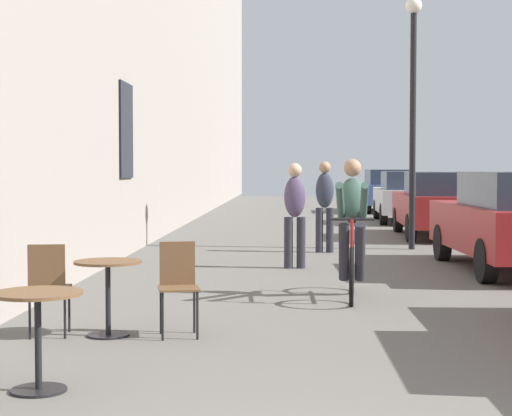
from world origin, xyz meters
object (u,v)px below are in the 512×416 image
cafe_chair_mid_toward_street (48,283)px  parked_car_fifth (387,190)px  pedestrian_near (295,209)px  parked_car_fourth (408,196)px  cafe_chair_mid_toward_wall (178,281)px  street_lamp (413,90)px  pedestrian_mid (325,201)px  cafe_table_near (38,319)px  cafe_table_mid (108,282)px  parked_car_third (440,203)px  cyclist_on_bicycle (352,232)px

cafe_chair_mid_toward_street → parked_car_fifth: 23.50m
pedestrian_near → parked_car_fourth: 11.84m
cafe_chair_mid_toward_wall → street_lamp: bearing=68.2°
parked_car_fifth → cafe_chair_mid_toward_street: bearing=-104.2°
pedestrian_mid → cafe_chair_mid_toward_wall: bearing=-102.2°
cafe_table_near → cafe_table_mid: same height
cafe_table_near → parked_car_third: size_ratio=0.17×
cafe_table_near → cafe_table_mid: bearing=88.0°
cyclist_on_bicycle → street_lamp: (1.62, 6.17, 2.30)m
cafe_table_mid → cyclist_on_bicycle: size_ratio=0.41×
cafe_chair_mid_toward_wall → pedestrian_near: size_ratio=0.53×
street_lamp → parked_car_third: size_ratio=1.15×
cafe_chair_mid_toward_wall → parked_car_third: size_ratio=0.21×
parked_car_third → parked_car_fourth: size_ratio=1.01×
cafe_chair_mid_toward_street → parked_car_fourth: (5.70, 16.91, 0.25)m
cafe_table_near → parked_car_third: (5.23, 13.52, 0.26)m
cyclist_on_bicycle → parked_car_fourth: bearing=79.5°
cafe_table_near → pedestrian_near: size_ratio=0.43×
cafe_chair_mid_toward_wall → pedestrian_mid: bearing=77.8°
pedestrian_near → parked_car_third: pedestrian_near is taller
cyclist_on_bicycle → pedestrian_near: size_ratio=1.05×
cafe_table_near → parked_car_fifth: parked_car_fifth is taller
parked_car_fifth → parked_car_fourth: bearing=-90.7°
cafe_table_near → cafe_chair_mid_toward_wall: size_ratio=0.81×
cafe_chair_mid_toward_wall → cyclist_on_bicycle: (1.83, 2.44, 0.29)m
pedestrian_near → cyclist_on_bicycle: bearing=-76.8°
pedestrian_near → parked_car_fifth: size_ratio=0.39×
cafe_table_mid → cafe_chair_mid_toward_wall: 0.66m
cafe_chair_mid_toward_street → parked_car_fifth: bearing=75.8°
parked_car_fourth → parked_car_fifth: parked_car_fifth is taller
parked_car_fourth → parked_car_fifth: bearing=89.3°
pedestrian_mid → parked_car_fifth: bearing=79.0°
cyclist_on_bicycle → cafe_table_near: bearing=-119.7°
cafe_table_mid → parked_car_fourth: parked_car_fourth is taller
cafe_chair_mid_toward_wall → parked_car_third: bearing=68.6°
cafe_table_near → cyclist_on_bicycle: size_ratio=0.41×
cafe_chair_mid_toward_wall → cafe_table_near: bearing=-109.5°
cafe_table_mid → parked_car_fifth: 23.29m
cafe_chair_mid_toward_street → pedestrian_near: 6.04m
cyclist_on_bicycle → parked_car_fifth: 20.37m
cyclist_on_bicycle → cafe_chair_mid_toward_wall: bearing=-126.9°
cafe_table_near → cafe_chair_mid_toward_wall: cafe_chair_mid_toward_wall is taller
cafe_table_near → cafe_chair_mid_toward_street: cafe_chair_mid_toward_street is taller
cafe_table_mid → cafe_chair_mid_toward_street: size_ratio=0.81×
cafe_table_near → pedestrian_mid: (2.45, 9.99, 0.45)m
cafe_table_near → pedestrian_near: pedestrian_near is taller
cafe_chair_mid_toward_wall → parked_car_fifth: 23.08m
cyclist_on_bicycle → parked_car_fourth: cyclist_on_bicycle is taller
parked_car_third → parked_car_fourth: (-0.00, 5.30, -0.01)m
street_lamp → cafe_table_mid: bearing=-115.3°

